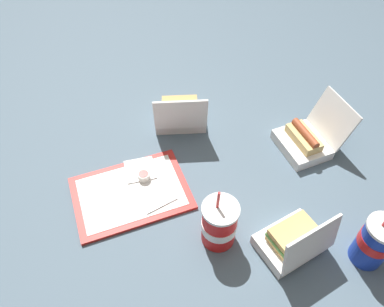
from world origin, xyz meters
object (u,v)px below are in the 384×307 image
clamshell_hotdog_right (306,139)px  clamshell_sandwich_left (180,114)px  soda_cup_right (375,242)px  soda_cup_left (219,224)px  plastic_fork (162,205)px  clamshell_sandwich_corner (293,240)px  food_tray (131,193)px  ketchup_cup (144,176)px

clamshell_hotdog_right → clamshell_sandwich_left: bearing=-24.0°
soda_cup_right → soda_cup_left: 0.43m
plastic_fork → clamshell_sandwich_corner: 0.41m
clamshell_sandwich_corner → food_tray: bearing=-29.4°
food_tray → ketchup_cup: ketchup_cup is taller
soda_cup_right → soda_cup_left: size_ratio=1.03×
ketchup_cup → soda_cup_left: (-0.21, 0.25, 0.05)m
clamshell_hotdog_right → plastic_fork: bearing=19.1°
soda_cup_right → soda_cup_left: (0.41, -0.12, -0.01)m
clamshell_sandwich_left → soda_cup_left: 0.51m
ketchup_cup → soda_cup_right: size_ratio=0.17×
plastic_fork → soda_cup_right: size_ratio=0.48×
food_tray → soda_cup_left: (-0.25, 0.20, 0.07)m
soda_cup_left → food_tray: bearing=-37.8°
clamshell_sandwich_left → soda_cup_left: size_ratio=0.91×
ketchup_cup → soda_cup_left: size_ratio=0.18×
ketchup_cup → soda_cup_right: (-0.62, 0.37, 0.06)m
soda_cup_right → food_tray: bearing=-25.5°
clamshell_sandwich_corner → soda_cup_left: size_ratio=1.01×
food_tray → clamshell_sandwich_corner: 0.53m
ketchup_cup → clamshell_hotdog_right: clamshell_hotdog_right is taller
plastic_fork → ketchup_cup: bearing=-90.6°
soda_cup_right → plastic_fork: bearing=-23.8°
plastic_fork → soda_cup_right: 0.62m
clamshell_sandwich_corner → soda_cup_right: bearing=164.3°
clamshell_sandwich_corner → plastic_fork: bearing=-27.9°
food_tray → ketchup_cup: bearing=-132.6°
plastic_fork → clamshell_sandwich_corner: bearing=128.5°
clamshell_hotdog_right → clamshell_sandwich_corner: size_ratio=1.10×
plastic_fork → soda_cup_right: bearing=132.6°
soda_cup_right → soda_cup_left: soda_cup_right is taller
clamshell_hotdog_right → soda_cup_right: (-0.03, 0.44, 0.05)m
soda_cup_left → clamshell_hotdog_right: bearing=-140.2°
soda_cup_right → clamshell_sandwich_left: bearing=-53.7°
clamshell_sandwich_corner → clamshell_hotdog_right: bearing=-114.6°
food_tray → ketchup_cup: size_ratio=10.44×
clamshell_sandwich_left → clamshell_sandwich_corner: bearing=114.3°
clamshell_sandwich_corner → clamshell_sandwich_left: bearing=-65.7°
clamshell_hotdog_right → clamshell_sandwich_left: size_ratio=1.22×
food_tray → soda_cup_left: size_ratio=1.87×
ketchup_cup → clamshell_sandwich_left: (-0.16, -0.26, 0.02)m
food_tray → plastic_fork: 0.12m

